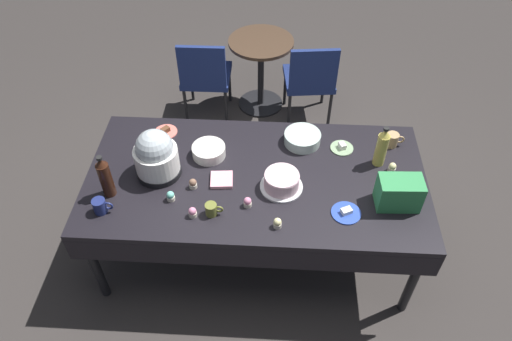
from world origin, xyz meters
name	(u,v)px	position (x,y,z in m)	size (l,w,h in m)	color
ground	(256,244)	(0.00, 0.00, 0.00)	(9.00, 9.00, 0.00)	#383330
potluck_table	(256,182)	(0.00, 0.00, 0.69)	(2.20, 1.10, 0.75)	black
frosted_layer_cake	(282,181)	(0.17, -0.09, 0.80)	(0.27, 0.27, 0.11)	silver
slow_cooker	(156,155)	(-0.63, -0.01, 0.91)	(0.29, 0.29, 0.34)	black
glass_salad_bowl	(302,138)	(0.30, 0.34, 0.79)	(0.25, 0.25, 0.08)	#B2C6BC
ceramic_snack_bowl	(209,151)	(-0.33, 0.18, 0.79)	(0.22, 0.22, 0.08)	silver
dessert_plate_cobalt	(346,212)	(0.56, -0.28, 0.76)	(0.18, 0.18, 0.04)	#2D4CB2
dessert_plate_coral	(166,131)	(-0.66, 0.39, 0.76)	(0.16, 0.16, 0.04)	#E07266
dessert_plate_sage	(342,147)	(0.57, 0.29, 0.76)	(0.16, 0.16, 0.04)	#8CA87F
cupcake_mint	(193,212)	(-0.36, -0.35, 0.78)	(0.05, 0.05, 0.07)	beige
cupcake_cocoa	(193,184)	(-0.39, -0.12, 0.78)	(0.05, 0.05, 0.07)	beige
cupcake_rose	(248,202)	(-0.04, -0.25, 0.78)	(0.05, 0.05, 0.07)	beige
cupcake_lemon	(277,223)	(0.15, -0.40, 0.78)	(0.05, 0.05, 0.07)	beige
cupcake_vanilla	(171,196)	(-0.51, -0.23, 0.78)	(0.05, 0.05, 0.07)	beige
cupcake_berry	(392,167)	(0.88, 0.09, 0.78)	(0.05, 0.05, 0.07)	beige
soda_bottle_ginger_ale	(382,147)	(0.80, 0.17, 0.89)	(0.08, 0.08, 0.30)	gold
soda_bottle_cola	(105,177)	(-0.90, -0.20, 0.90)	(0.08, 0.08, 0.32)	#33190F
coffee_mug_olive	(212,209)	(-0.25, -0.33, 0.79)	(0.11, 0.07, 0.08)	olive
coffee_mug_tan	(392,140)	(0.92, 0.35, 0.80)	(0.13, 0.08, 0.10)	tan
coffee_mug_navy	(100,206)	(-0.91, -0.35, 0.80)	(0.12, 0.08, 0.10)	navy
soda_carton	(399,193)	(0.87, -0.19, 0.85)	(0.26, 0.16, 0.20)	#338C4C
paper_napkin_stack	(222,180)	(-0.22, -0.06, 0.76)	(0.14, 0.14, 0.02)	pink
maroon_chair_left	(205,74)	(-0.55, 1.50, 0.49)	(0.44, 0.44, 0.85)	navy
maroon_chair_right	(310,78)	(0.41, 1.50, 0.49)	(0.49, 0.49, 0.85)	navy
round_cafe_table	(261,62)	(-0.05, 1.73, 0.50)	(0.60, 0.60, 0.72)	#473323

